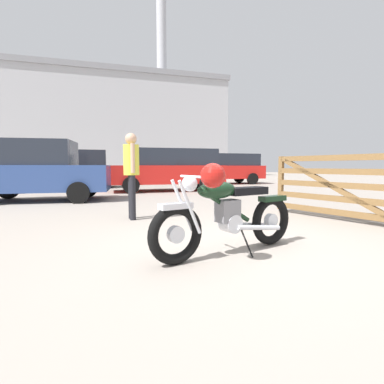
% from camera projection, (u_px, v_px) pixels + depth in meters
% --- Properties ---
extents(ground_plane, '(80.00, 80.00, 0.00)m').
position_uv_depth(ground_plane, '(245.00, 247.00, 3.71)').
color(ground_plane, gray).
extents(vintage_motorcycle, '(2.04, 0.85, 1.07)m').
position_uv_depth(vintage_motorcycle, '(227.00, 213.00, 3.36)').
color(vintage_motorcycle, black).
rests_on(vintage_motorcycle, ground_plane).
extents(timber_gate, '(0.84, 2.47, 1.60)m').
position_uv_depth(timber_gate, '(346.00, 184.00, 5.40)').
color(timber_gate, brown).
rests_on(timber_gate, ground_plane).
extents(bystander, '(0.30, 0.46, 1.66)m').
position_uv_depth(bystander, '(131.00, 167.00, 5.59)').
color(bystander, black).
rests_on(bystander, ground_plane).
extents(red_hatchback_near, '(4.78, 2.15, 1.74)m').
position_uv_depth(red_hatchback_near, '(169.00, 168.00, 12.15)').
color(red_hatchback_near, black).
rests_on(red_hatchback_near, ground_plane).
extents(blue_hatchback_right, '(4.08, 2.20, 1.78)m').
position_uv_depth(blue_hatchback_right, '(37.00, 170.00, 8.55)').
color(blue_hatchback_right, black).
rests_on(blue_hatchback_right, ground_plane).
extents(white_estate_far, '(4.76, 2.10, 1.74)m').
position_uv_depth(white_estate_far, '(224.00, 168.00, 16.90)').
color(white_estate_far, black).
rests_on(white_estate_far, ground_plane).
extents(dark_sedan_left, '(4.22, 1.96, 1.67)m').
position_uv_depth(dark_sedan_left, '(154.00, 169.00, 17.00)').
color(dark_sedan_left, black).
rests_on(dark_sedan_left, ground_plane).
extents(pale_sedan_back, '(3.92, 1.87, 1.78)m').
position_uv_depth(pale_sedan_back, '(76.00, 169.00, 13.76)').
color(pale_sedan_back, black).
rests_on(pale_sedan_back, ground_plane).
extents(industrial_building, '(23.45, 13.12, 21.62)m').
position_uv_depth(industrial_building, '(112.00, 129.00, 32.25)').
color(industrial_building, '#B2B2B7').
rests_on(industrial_building, ground_plane).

